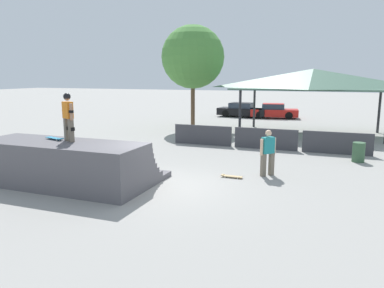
{
  "coord_description": "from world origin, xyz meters",
  "views": [
    {
      "loc": [
        5.21,
        -10.9,
        3.68
      ],
      "look_at": [
        -0.38,
        3.62,
        0.83
      ],
      "focal_mm": 35.0,
      "sensor_mm": 36.0,
      "label": 1
    }
  ],
  "objects_px": {
    "trash_bin": "(359,152)",
    "parked_car_black": "(243,110)",
    "skateboard_on_ground": "(231,176)",
    "tree_beside_pavilion": "(193,57)",
    "skater_on_deck": "(68,114)",
    "parked_car_red": "(274,111)",
    "bystander_walking": "(268,150)",
    "skateboard_on_deck": "(55,138)"
  },
  "relations": [
    {
      "from": "tree_beside_pavilion",
      "to": "parked_car_black",
      "type": "height_order",
      "value": "tree_beside_pavilion"
    },
    {
      "from": "skateboard_on_ground",
      "to": "tree_beside_pavilion",
      "type": "relative_size",
      "value": 0.11
    },
    {
      "from": "trash_bin",
      "to": "parked_car_black",
      "type": "height_order",
      "value": "parked_car_black"
    },
    {
      "from": "skateboard_on_ground",
      "to": "tree_beside_pavilion",
      "type": "distance_m",
      "value": 13.63
    },
    {
      "from": "skateboard_on_deck",
      "to": "bystander_walking",
      "type": "distance_m",
      "value": 7.59
    },
    {
      "from": "skateboard_on_ground",
      "to": "parked_car_red",
      "type": "distance_m",
      "value": 20.29
    },
    {
      "from": "trash_bin",
      "to": "parked_car_black",
      "type": "xyz_separation_m",
      "value": [
        -8.89,
        15.74,
        0.18
      ]
    },
    {
      "from": "bystander_walking",
      "to": "skateboard_on_deck",
      "type": "bearing_deg",
      "value": -19.81
    },
    {
      "from": "bystander_walking",
      "to": "parked_car_black",
      "type": "relative_size",
      "value": 0.38
    },
    {
      "from": "bystander_walking",
      "to": "skateboard_on_ground",
      "type": "xyz_separation_m",
      "value": [
        -1.18,
        -0.77,
        -0.9
      ]
    },
    {
      "from": "skateboard_on_deck",
      "to": "skateboard_on_ground",
      "type": "height_order",
      "value": "skateboard_on_deck"
    },
    {
      "from": "skater_on_deck",
      "to": "skateboard_on_ground",
      "type": "bearing_deg",
      "value": 57.02
    },
    {
      "from": "bystander_walking",
      "to": "tree_beside_pavilion",
      "type": "bearing_deg",
      "value": -104.0
    },
    {
      "from": "bystander_walking",
      "to": "skater_on_deck",
      "type": "bearing_deg",
      "value": -16.85
    },
    {
      "from": "skateboard_on_ground",
      "to": "trash_bin",
      "type": "relative_size",
      "value": 0.94
    },
    {
      "from": "skater_on_deck",
      "to": "skateboard_on_deck",
      "type": "distance_m",
      "value": 1.09
    },
    {
      "from": "skateboard_on_deck",
      "to": "tree_beside_pavilion",
      "type": "distance_m",
      "value": 14.48
    },
    {
      "from": "skater_on_deck",
      "to": "parked_car_red",
      "type": "xyz_separation_m",
      "value": [
        3.23,
        23.04,
        -1.83
      ]
    },
    {
      "from": "skater_on_deck",
      "to": "parked_car_black",
      "type": "xyz_separation_m",
      "value": [
        0.43,
        23.02,
        -1.83
      ]
    },
    {
      "from": "skater_on_deck",
      "to": "trash_bin",
      "type": "relative_size",
      "value": 1.9
    },
    {
      "from": "skater_on_deck",
      "to": "parked_car_red",
      "type": "bearing_deg",
      "value": 108.88
    },
    {
      "from": "skateboard_on_ground",
      "to": "tree_beside_pavilion",
      "type": "height_order",
      "value": "tree_beside_pavilion"
    },
    {
      "from": "trash_bin",
      "to": "parked_car_black",
      "type": "relative_size",
      "value": 0.19
    },
    {
      "from": "tree_beside_pavilion",
      "to": "parked_car_black",
      "type": "xyz_separation_m",
      "value": [
        1.41,
        8.88,
        -4.31
      ]
    },
    {
      "from": "skateboard_on_deck",
      "to": "bystander_walking",
      "type": "bearing_deg",
      "value": 44.52
    },
    {
      "from": "skateboard_on_ground",
      "to": "trash_bin",
      "type": "bearing_deg",
      "value": -133.86
    },
    {
      "from": "skater_on_deck",
      "to": "skateboard_on_ground",
      "type": "height_order",
      "value": "skater_on_deck"
    },
    {
      "from": "parked_car_red",
      "to": "skateboard_on_deck",
      "type": "bearing_deg",
      "value": -108.1
    },
    {
      "from": "skateboard_on_ground",
      "to": "parked_car_black",
      "type": "bearing_deg",
      "value": -76.5
    },
    {
      "from": "skateboard_on_deck",
      "to": "parked_car_black",
      "type": "distance_m",
      "value": 23.01
    },
    {
      "from": "parked_car_black",
      "to": "bystander_walking",
      "type": "bearing_deg",
      "value": -69.09
    },
    {
      "from": "parked_car_black",
      "to": "skateboard_on_ground",
      "type": "bearing_deg",
      "value": -72.82
    },
    {
      "from": "skateboard_on_ground",
      "to": "skater_on_deck",
      "type": "bearing_deg",
      "value": 31.28
    },
    {
      "from": "tree_beside_pavilion",
      "to": "skater_on_deck",
      "type": "bearing_deg",
      "value": -86.03
    },
    {
      "from": "bystander_walking",
      "to": "parked_car_black",
      "type": "distance_m",
      "value": 20.23
    },
    {
      "from": "skater_on_deck",
      "to": "parked_car_red",
      "type": "distance_m",
      "value": 23.34
    },
    {
      "from": "skater_on_deck",
      "to": "bystander_walking",
      "type": "relative_size",
      "value": 0.94
    },
    {
      "from": "skater_on_deck",
      "to": "bystander_walking",
      "type": "distance_m",
      "value": 7.17
    },
    {
      "from": "tree_beside_pavilion",
      "to": "trash_bin",
      "type": "xyz_separation_m",
      "value": [
        10.3,
        -6.86,
        -4.48
      ]
    },
    {
      "from": "bystander_walking",
      "to": "parked_car_red",
      "type": "bearing_deg",
      "value": -129.41
    },
    {
      "from": "skateboard_on_ground",
      "to": "trash_bin",
      "type": "distance_m",
      "value": 6.32
    },
    {
      "from": "bystander_walking",
      "to": "skateboard_on_ground",
      "type": "bearing_deg",
      "value": -14.44
    }
  ]
}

